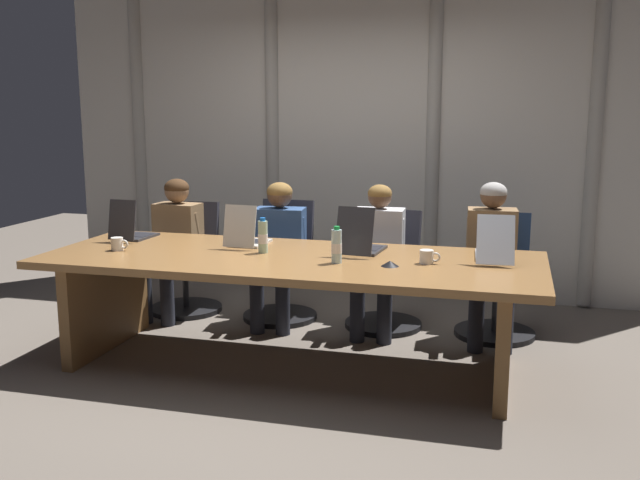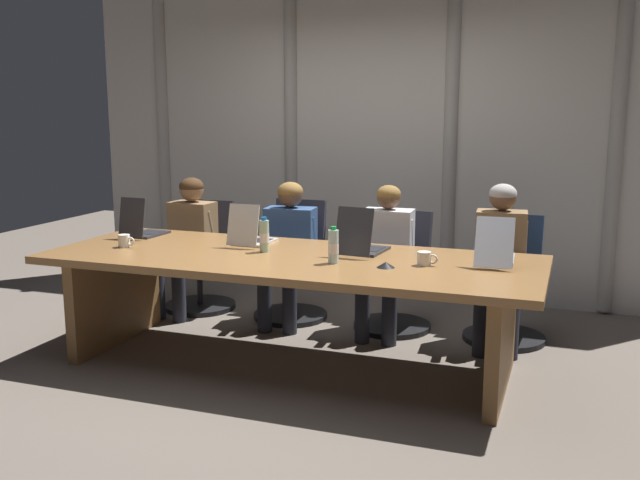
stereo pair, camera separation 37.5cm
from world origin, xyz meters
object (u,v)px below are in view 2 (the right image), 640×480
at_px(office_chair_left_mid, 293,275).
at_px(person_left_mid, 288,244).
at_px(person_left_end, 187,237).
at_px(water_bottle_secondary, 264,236).
at_px(laptop_left_mid, 251,236).
at_px(office_chair_left_end, 202,268).
at_px(person_right_mid, 500,256).
at_px(office_chair_right_mid, 507,294).
at_px(laptop_center, 362,244).
at_px(water_bottle_primary, 333,247).
at_px(laptop_left_end, 143,229).
at_px(coffee_mug_near, 425,259).
at_px(conference_mic_left_side, 386,265).
at_px(person_center, 385,252).
at_px(coffee_mug_far, 125,241).
at_px(laptop_right_mid, 495,253).
at_px(office_chair_center, 395,285).

distance_m(office_chair_left_mid, person_left_mid, 0.33).
distance_m(person_left_end, water_bottle_secondary, 1.38).
distance_m(laptop_left_mid, office_chair_left_end, 1.24).
xyz_separation_m(person_right_mid, water_bottle_secondary, (-1.46, -0.83, 0.20)).
bearing_deg(person_left_end, office_chair_right_mid, 97.21).
distance_m(laptop_center, water_bottle_primary, 0.36).
bearing_deg(laptop_left_mid, person_left_end, 56.00).
xyz_separation_m(laptop_left_end, coffee_mug_near, (2.19, -0.27, -0.02)).
bearing_deg(conference_mic_left_side, office_chair_left_end, 148.60).
height_order(person_center, coffee_mug_far, person_center).
distance_m(person_center, water_bottle_secondary, 1.06).
bearing_deg(laptop_left_mid, person_right_mid, -67.93).
height_order(person_right_mid, coffee_mug_near, person_right_mid).
distance_m(laptop_right_mid, water_bottle_secondary, 1.50).
bearing_deg(laptop_center, person_left_mid, 55.56).
bearing_deg(person_left_mid, water_bottle_secondary, 6.26).
height_order(person_left_mid, coffee_mug_near, person_left_mid).
distance_m(office_chair_left_end, person_right_mid, 2.52).
xyz_separation_m(person_left_mid, water_bottle_primary, (0.72, -1.01, 0.21)).
bearing_deg(water_bottle_primary, office_chair_center, 84.44).
distance_m(office_chair_left_mid, person_center, 0.88).
xyz_separation_m(office_chair_left_mid, person_left_end, (-0.88, -0.16, 0.29)).
bearing_deg(person_left_end, office_chair_left_mid, 104.13).
bearing_deg(laptop_left_end, laptop_center, -88.50).
height_order(laptop_right_mid, person_center, person_center).
distance_m(laptop_right_mid, water_bottle_primary, 1.01).
relative_size(laptop_right_mid, person_left_mid, 0.46).
height_order(laptop_left_end, laptop_left_mid, laptop_left_end).
height_order(laptop_left_end, coffee_mug_near, laptop_left_end).
bearing_deg(office_chair_right_mid, office_chair_left_end, -86.90).
height_order(office_chair_right_mid, conference_mic_left_side, office_chair_right_mid).
height_order(office_chair_center, person_center, person_center).
relative_size(laptop_center, water_bottle_secondary, 1.86).
xyz_separation_m(laptop_left_end, laptop_center, (1.72, -0.05, 0.00)).
bearing_deg(laptop_left_end, laptop_right_mid, -87.51).
bearing_deg(laptop_left_mid, coffee_mug_near, -99.79).
distance_m(person_left_end, person_right_mid, 2.54).
bearing_deg(coffee_mug_near, office_chair_left_end, 154.07).
relative_size(person_left_mid, water_bottle_primary, 4.81).
bearing_deg(laptop_left_end, coffee_mug_near, -93.78).
relative_size(laptop_left_mid, coffee_mug_far, 3.05).
bearing_deg(person_right_mid, office_chair_center, -105.56).
xyz_separation_m(laptop_left_mid, laptop_center, (0.82, -0.03, 0.00)).
height_order(office_chair_center, coffee_mug_far, office_chair_center).
distance_m(laptop_right_mid, person_center, 1.10).
distance_m(office_chair_right_mid, person_left_end, 2.60).
xyz_separation_m(laptop_center, person_center, (-0.01, 0.66, -0.18)).
xyz_separation_m(water_bottle_secondary, coffee_mug_far, (-0.98, -0.18, -0.06)).
xyz_separation_m(person_center, coffee_mug_near, (0.48, -0.88, 0.16)).
distance_m(laptop_center, person_left_mid, 1.06).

